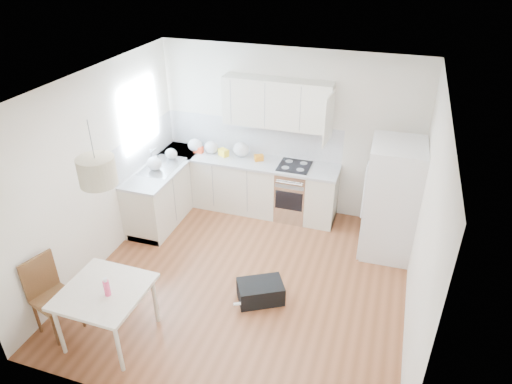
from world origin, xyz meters
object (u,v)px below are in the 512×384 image
refrigerator (392,200)px  dining_table (105,295)px  gym_bag (261,292)px  dining_chair (55,298)px

refrigerator → dining_table: bearing=-138.3°
refrigerator → gym_bag: size_ratio=2.99×
dining_table → dining_chair: dining_chair is taller
refrigerator → dining_table: refrigerator is taller
dining_chair → gym_bag: size_ratio=1.72×
dining_table → gym_bag: (1.47, 1.13, -0.51)m
dining_chair → gym_bag: (2.11, 1.22, -0.36)m
dining_chair → gym_bag: bearing=46.8°
refrigerator → gym_bag: bearing=-133.3°
dining_table → refrigerator: bearing=44.0°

